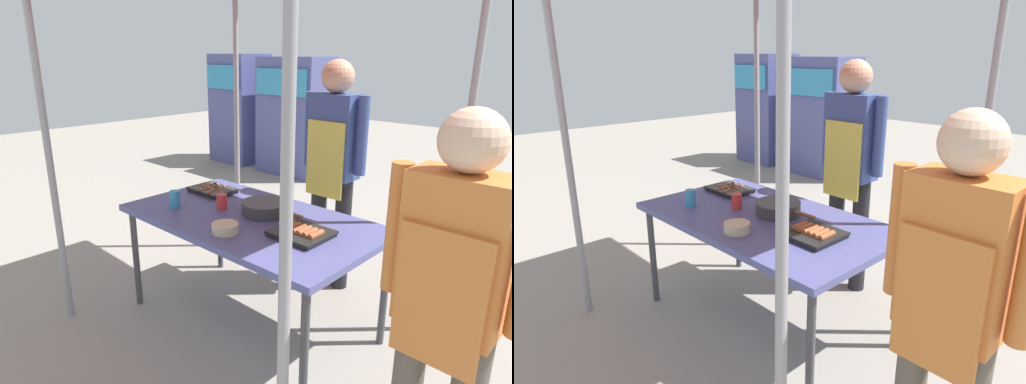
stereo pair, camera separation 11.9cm
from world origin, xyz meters
The scene contains 12 objects.
ground_plane centered at (0.00, 0.00, 0.00)m, with size 18.00×18.00×0.00m, color gray.
stall_table centered at (0.00, 0.00, 0.70)m, with size 1.60×0.90×0.75m.
tray_grilled_sausages centered at (0.42, -0.02, 0.77)m, with size 0.30×0.29×0.06m.
tray_meat_skewers centered at (-0.56, 0.17, 0.77)m, with size 0.32×0.24×0.04m.
cooking_wok centered at (0.03, 0.09, 0.79)m, with size 0.45×0.29×0.08m.
condiment_bowl centered at (0.07, -0.28, 0.78)m, with size 0.15×0.15×0.06m, color #BFB28C.
drink_cup_near_edge centered at (-0.24, -0.02, 0.80)m, with size 0.07×0.07×0.10m, color red.
drink_cup_by_wok centered at (-0.48, -0.22, 0.81)m, with size 0.07×0.07×0.11m, color #338CBF.
vendor_woman centered at (0.05, 0.81, 1.01)m, with size 0.52×0.24×1.69m.
customer_nearby centered at (1.34, -0.37, 0.92)m, with size 0.52×0.23×1.56m.
neighbor_stall_left centered at (-2.26, 3.22, 0.85)m, with size 1.00×0.65×1.68m.
neighbor_stall_right centered at (-3.42, 3.24, 0.87)m, with size 0.79×0.72×1.72m.
Camera 1 is at (1.80, -1.82, 1.72)m, focal length 30.87 mm.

